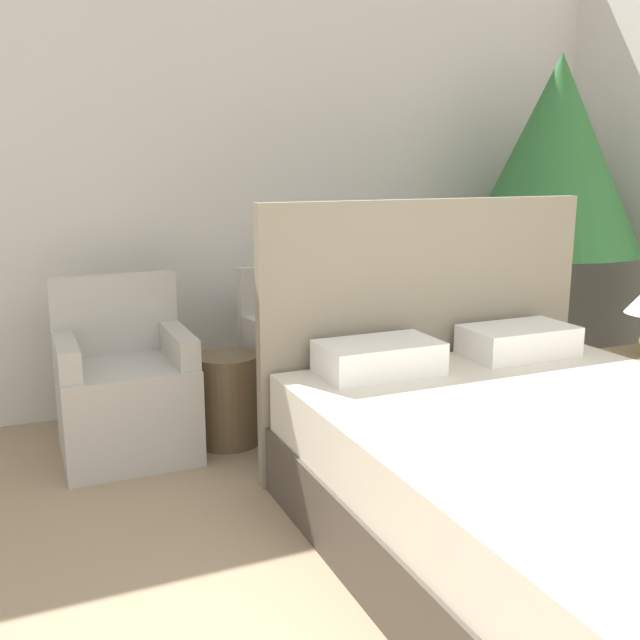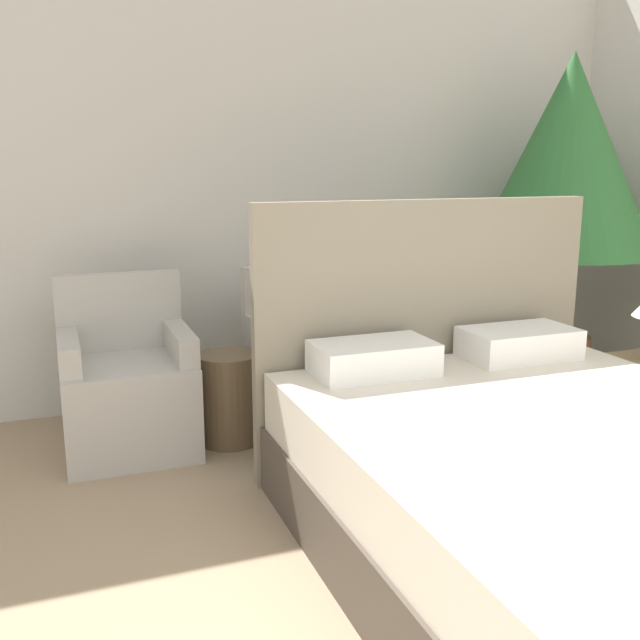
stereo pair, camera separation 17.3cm
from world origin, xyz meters
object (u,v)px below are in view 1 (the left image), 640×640
at_px(bed, 575,486).
at_px(potted_palm, 555,165).
at_px(side_table, 228,399).
at_px(armchair_near_window_right, 312,375).
at_px(armchair_near_window_left, 126,398).

distance_m(bed, potted_palm, 2.45).
relative_size(bed, side_table, 4.71).
distance_m(bed, side_table, 1.81).
relative_size(potted_palm, side_table, 4.39).
bearing_deg(armchair_near_window_right, armchair_near_window_left, 173.00).
bearing_deg(potted_palm, armchair_near_window_left, -178.83).
xyz_separation_m(potted_palm, side_table, (-2.16, -0.11, -1.19)).
xyz_separation_m(armchair_near_window_left, potted_palm, (2.66, 0.05, 1.13)).
bearing_deg(potted_palm, side_table, -176.99).
distance_m(potted_palm, side_table, 2.47).
height_order(potted_palm, side_table, potted_palm).
xyz_separation_m(armchair_near_window_right, side_table, (-0.50, -0.06, -0.06)).
height_order(armchair_near_window_left, armchair_near_window_right, same).
height_order(armchair_near_window_left, potted_palm, potted_palm).
relative_size(armchair_near_window_left, potted_palm, 0.42).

